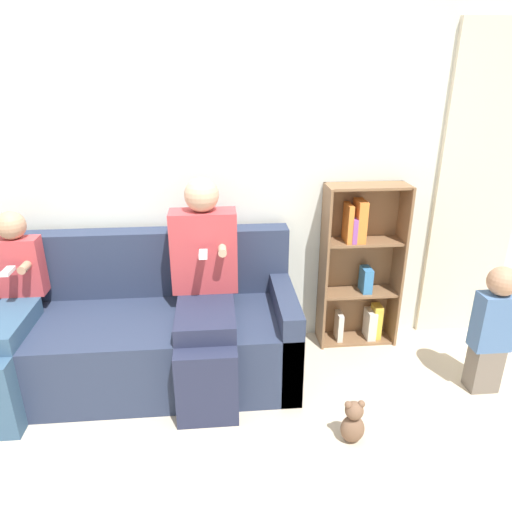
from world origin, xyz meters
TOP-DOWN VIEW (x-y plane):
  - ground_plane at (0.00, 0.00)m, footprint 14.00×14.00m
  - back_wall at (0.00, 0.95)m, footprint 10.00×0.06m
  - curtain_panel at (2.25, 0.90)m, footprint 0.62×0.04m
  - couch at (-0.18, 0.51)m, footprint 2.07×0.82m
  - adult_seated at (0.27, 0.41)m, footprint 0.42×0.77m
  - child_seated at (-0.91, 0.36)m, footprint 0.29×0.78m
  - toddler_standing at (2.05, 0.15)m, footprint 0.23×0.18m
  - bookshelf at (1.40, 0.83)m, footprint 0.57×0.23m
  - teddy_bear at (1.07, -0.23)m, footprint 0.13×0.11m

SIDE VIEW (x-z plane):
  - ground_plane at x=0.00m, z-range 0.00..0.00m
  - teddy_bear at x=1.07m, z-range -0.01..0.26m
  - couch at x=-0.18m, z-range -0.16..0.78m
  - toddler_standing at x=2.05m, z-range 0.02..0.88m
  - child_seated at x=-0.91m, z-range 0.01..1.15m
  - bookshelf at x=1.40m, z-range -0.01..1.21m
  - adult_seated at x=0.27m, z-range 0.03..1.36m
  - curtain_panel at x=2.25m, z-range 0.00..2.26m
  - back_wall at x=0.00m, z-range 0.00..2.55m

